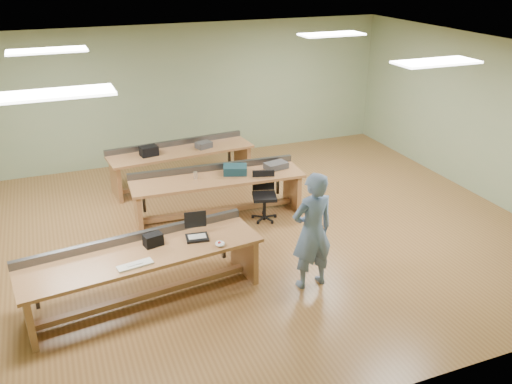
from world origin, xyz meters
The scene contains 22 objects.
floor centered at (0.00, 0.00, 0.00)m, with size 10.00×10.00×0.00m, color olive.
ceiling centered at (0.00, 0.00, 3.00)m, with size 10.00×10.00×0.00m, color silver.
wall_back centered at (0.00, 4.00, 1.50)m, with size 10.00×0.04×3.00m, color #8F9F78.
wall_front centered at (0.00, -4.00, 1.50)m, with size 10.00×0.04×3.00m, color #8F9F78.
wall_right centered at (5.00, 0.00, 1.50)m, with size 0.04×8.00×3.00m, color #8F9F78.
fluor_panels centered at (0.00, 0.00, 2.97)m, with size 6.20×3.50×0.03m.
workbench_front centered at (-1.75, -1.33, 0.56)m, with size 3.27×1.24×0.86m.
workbench_mid centered at (-0.02, 0.82, 0.56)m, with size 3.08×0.97×0.86m.
workbench_back centered at (-0.27, 2.43, 0.56)m, with size 2.95×1.03×0.86m.
person centered at (0.51, -1.82, 0.86)m, with size 0.63×0.41×1.72m, color #6383A2.
laptop_base centered at (-0.97, -1.25, 0.77)m, with size 0.30×0.25×0.03m, color black.
laptop_screen centered at (-0.95, -1.13, 0.99)m, with size 0.30×0.01×0.24m, color black.
keyboard centered at (-1.89, -1.65, 0.76)m, with size 0.45×0.15×0.03m, color beige.
trackball_mouse centered at (-0.74, -1.55, 0.78)m, with size 0.13×0.15×0.06m, color white.
camera_bag centered at (-1.57, -1.21, 0.83)m, with size 0.25×0.16×0.17m, color black.
task_chair centered at (0.70, 0.37, 0.32)m, with size 0.58×0.58×0.86m.
parts_bin_teal centered at (0.32, 0.83, 0.82)m, with size 0.42×0.31×0.15m, color #13333F.
parts_bin_grey centered at (1.10, 0.80, 0.81)m, with size 0.40×0.26×0.11m, color #3B3B3E.
mug centered at (0.20, 0.90, 0.80)m, with size 0.12×0.12×0.10m, color #3B3B3E.
drinks_can centered at (-0.40, 0.86, 0.81)m, with size 0.07×0.07×0.12m, color silver.
storage_box_back centered at (-0.92, 2.33, 0.84)m, with size 0.33×0.23×0.19m, color black.
tray_back centered at (0.20, 2.38, 0.81)m, with size 0.30×0.22×0.12m, color #3B3B3E.
Camera 1 is at (-2.62, -7.65, 4.37)m, focal length 38.00 mm.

